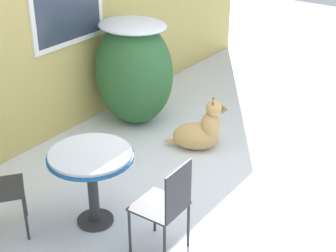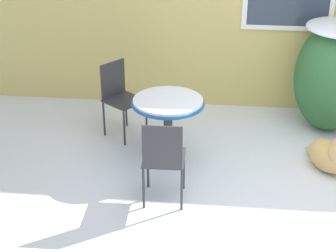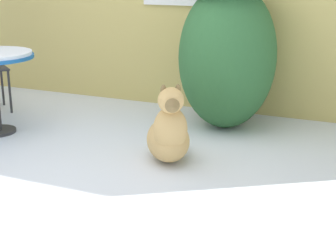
# 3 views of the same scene
# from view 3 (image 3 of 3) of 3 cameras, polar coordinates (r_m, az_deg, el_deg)

# --- Properties ---
(ground_plane) EXTENTS (16.00, 16.00, 0.00)m
(ground_plane) POSITION_cam_3_polar(r_m,az_deg,el_deg) (3.76, -12.62, -5.47)
(ground_plane) COLOR silver
(shrub_left) EXTENTS (0.87, 1.00, 1.30)m
(shrub_left) POSITION_cam_3_polar(r_m,az_deg,el_deg) (4.69, 6.65, 8.07)
(shrub_left) COLOR #2D6033
(shrub_left) RESTS_ON ground_plane
(dog) EXTENTS (0.55, 0.66, 0.63)m
(dog) POSITION_cam_3_polar(r_m,az_deg,el_deg) (3.87, 0.08, -0.90)
(dog) COLOR tan
(dog) RESTS_ON ground_plane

